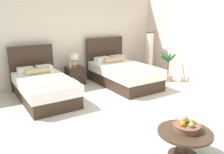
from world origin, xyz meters
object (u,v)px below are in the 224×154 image
Objects in this scene: nightstand at (75,76)px; potted_palm at (167,73)px; bed_near_corner at (123,73)px; coffee_table at (184,138)px; fruit_bowl at (186,125)px; bed_near_window at (43,87)px; floor_lamp_corner at (149,54)px; table_lamp at (74,59)px; vase at (70,65)px.

nightstand is 2.78m from potted_palm.
bed_near_corner is 3.59m from coffee_table.
bed_near_corner is 2.81× the size of coffee_table.
potted_palm is at bearing -16.91° from bed_near_corner.
fruit_bowl is (-1.15, -3.36, 0.15)m from bed_near_corner.
floor_lamp_corner reaches higher than bed_near_window.
floor_lamp_corner is (2.57, 3.87, 0.41)m from coffee_table.
coffee_table is 3.92m from potted_palm.
bed_near_window is 3.66m from potted_palm.
coffee_table is (-0.02, -4.13, -0.47)m from table_lamp.
bed_near_window is at bearing 107.64° from coffee_table.
vase is at bearing 35.42° from bed_near_window.
bed_near_window is 1.40m from table_lamp.
nightstand is at bearing 148.36° from bed_near_corner.
coffee_table is 1.97× the size of fruit_bowl.
bed_near_corner reaches higher than bed_near_window.
floor_lamp_corner reaches higher than table_lamp.
floor_lamp_corner is (2.69, -0.20, 0.10)m from vase.
bed_near_window is at bearing -144.58° from vase.
coffee_table is 0.85× the size of potted_palm.
floor_lamp_corner is at bearing 19.36° from bed_near_corner.
potted_palm is (3.64, -0.41, -0.05)m from bed_near_window.
bed_near_window is at bearing -146.72° from nightstand.
potted_palm reaches higher than table_lamp.
floor_lamp_corner is at bearing -4.30° from vase.
bed_near_corner is at bearing -0.01° from bed_near_window.
nightstand is 0.37× the size of floor_lamp_corner.
nightstand is 4.11m from coffee_table.
nightstand is 1.32× the size of table_lamp.
bed_near_window is 3.70m from floor_lamp_corner.
bed_near_window reaches higher than vase.
bed_near_corner is 3.55m from fruit_bowl.
coffee_table is 4.67m from floor_lamp_corner.
vase reaches higher than coffee_table.
table_lamp is at bearing 174.13° from floor_lamp_corner.
nightstand is 0.50m from table_lamp.
nightstand is at bearing 90.31° from fruit_bowl.
table_lamp is at bearing 90.31° from fruit_bowl.
potted_palm reaches higher than nightstand.
bed_near_window is 0.95× the size of bed_near_corner.
vase is 0.19× the size of potted_palm.
vase is at bearing 92.31° from fruit_bowl.
bed_near_corner is at bearing -32.34° from table_lamp.
table_lamp reaches higher than nightstand.
fruit_bowl is at bearing -89.69° from nightstand.
vase is at bearing 157.70° from potted_palm.
coffee_table is 0.19m from fruit_bowl.
vase is (0.96, 0.68, 0.29)m from bed_near_window.
potted_palm is at bearing -90.93° from floor_lamp_corner.
bed_near_corner is 1.46m from table_lamp.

